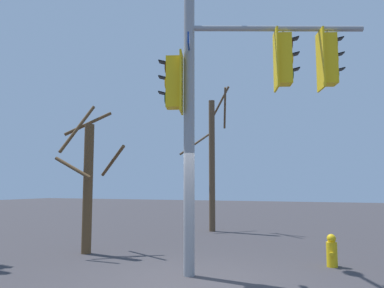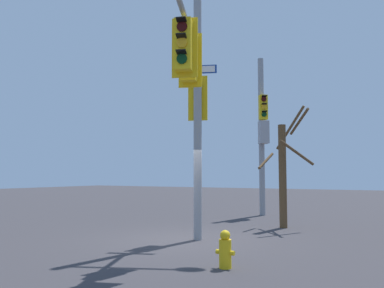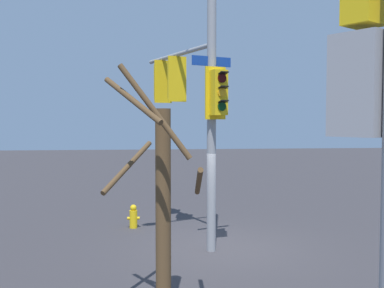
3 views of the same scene
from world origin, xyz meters
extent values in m
plane|color=#383539|center=(0.00, 0.00, 0.00)|extent=(80.00, 80.00, 0.00)
cylinder|color=gray|center=(0.36, 0.18, 4.26)|extent=(0.23, 0.23, 8.52)
cylinder|color=gray|center=(1.09, -1.56, 5.22)|extent=(1.57, 3.53, 0.12)
cube|color=yellow|center=(1.15, -1.70, 4.52)|extent=(0.44, 0.40, 1.10)
cube|color=yellow|center=(1.10, -1.54, 4.52)|extent=(0.54, 0.22, 1.30)
cylinder|color=#2F0403|center=(1.20, -1.86, 4.86)|extent=(0.22, 0.10, 0.22)
cube|color=black|center=(1.23, -1.93, 4.98)|extent=(0.25, 0.22, 0.06)
cylinder|color=#F2A814|center=(1.20, -1.86, 4.52)|extent=(0.22, 0.10, 0.22)
cube|color=black|center=(1.23, -1.93, 4.64)|extent=(0.25, 0.22, 0.06)
cylinder|color=black|center=(1.20, -1.86, 4.18)|extent=(0.22, 0.10, 0.22)
cube|color=black|center=(1.23, -1.93, 4.30)|extent=(0.25, 0.22, 0.06)
cylinder|color=gray|center=(1.15, -1.70, 5.15)|extent=(0.04, 0.04, 0.15)
cube|color=yellow|center=(1.52, -2.59, 4.52)|extent=(0.44, 0.40, 1.10)
cube|color=yellow|center=(1.47, -2.43, 4.52)|extent=(0.54, 0.23, 1.30)
cylinder|color=#2F0403|center=(1.58, -2.75, 4.86)|extent=(0.22, 0.10, 0.22)
cube|color=black|center=(1.61, -2.82, 4.98)|extent=(0.25, 0.22, 0.06)
cylinder|color=#F2A814|center=(1.58, -2.75, 4.52)|extent=(0.22, 0.10, 0.22)
cube|color=black|center=(1.61, -2.82, 4.64)|extent=(0.25, 0.22, 0.06)
cylinder|color=black|center=(1.58, -2.75, 4.18)|extent=(0.22, 0.10, 0.22)
cube|color=black|center=(1.61, -2.82, 4.30)|extent=(0.25, 0.22, 0.06)
cylinder|color=gray|center=(1.52, -2.59, 5.15)|extent=(0.04, 0.04, 0.15)
cube|color=yellow|center=(0.23, 0.49, 4.01)|extent=(0.44, 0.40, 1.10)
cube|color=yellow|center=(0.29, 0.33, 4.01)|extent=(0.54, 0.22, 1.30)
cylinder|color=#2F0403|center=(0.18, 0.65, 4.35)|extent=(0.22, 0.10, 0.22)
cube|color=black|center=(0.15, 0.72, 4.47)|extent=(0.25, 0.22, 0.06)
cylinder|color=#F2A814|center=(0.18, 0.65, 4.01)|extent=(0.22, 0.10, 0.22)
cube|color=black|center=(0.15, 0.72, 4.13)|extent=(0.25, 0.22, 0.06)
cylinder|color=black|center=(0.18, 0.65, 3.67)|extent=(0.22, 0.10, 0.22)
cube|color=black|center=(0.15, 0.72, 3.79)|extent=(0.25, 0.22, 0.06)
cube|color=navy|center=(0.36, 0.18, 4.81)|extent=(1.04, 0.42, 0.24)
cube|color=white|center=(0.37, 0.16, 4.81)|extent=(0.94, 0.36, 0.18)
cylinder|color=gray|center=(-0.26, 7.38, 3.55)|extent=(0.26, 0.26, 7.09)
cube|color=#99999E|center=(-0.05, 7.07, 3.67)|extent=(0.60, 0.63, 0.99)
cube|color=yellow|center=(-0.06, 7.09, 4.78)|extent=(0.46, 0.45, 1.10)
cylinder|color=#2F0403|center=(0.02, 6.95, 5.12)|extent=(0.20, 0.14, 0.22)
cube|color=black|center=(0.06, 6.88, 5.24)|extent=(0.26, 0.25, 0.06)
cylinder|color=#F2A814|center=(0.02, 6.95, 4.78)|extent=(0.20, 0.14, 0.22)
cube|color=black|center=(0.06, 6.88, 4.90)|extent=(0.26, 0.25, 0.06)
cylinder|color=black|center=(0.02, 6.95, 4.44)|extent=(0.20, 0.14, 0.22)
cube|color=black|center=(0.06, 6.88, 4.56)|extent=(0.26, 0.25, 0.06)
cylinder|color=yellow|center=(2.40, -2.47, 0.28)|extent=(0.24, 0.24, 0.55)
sphere|color=yellow|center=(2.40, -2.47, 0.63)|extent=(0.20, 0.20, 0.20)
cylinder|color=yellow|center=(2.26, -2.47, 0.30)|extent=(0.10, 0.09, 0.09)
cylinder|color=yellow|center=(2.54, -2.47, 0.30)|extent=(0.10, 0.09, 0.09)
cylinder|color=brown|center=(1.73, 3.78, 1.76)|extent=(0.26, 0.26, 3.53)
cylinder|color=brown|center=(1.13, 3.83, 2.29)|extent=(0.18, 1.24, 0.63)
cylinder|color=brown|center=(2.23, 4.21, 3.65)|extent=(0.95, 1.08, 0.79)
cylinder|color=brown|center=(2.33, 3.40, 2.53)|extent=(0.87, 1.28, 0.83)
cylinder|color=brown|center=(1.88, 4.31, 3.47)|extent=(1.16, 0.41, 1.50)
camera|label=1|loc=(-7.17, -2.99, 1.81)|focal=36.59mm
camera|label=2|loc=(5.64, -9.56, 1.81)|focal=36.87mm
camera|label=3|loc=(2.03, 11.16, 3.32)|focal=41.21mm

